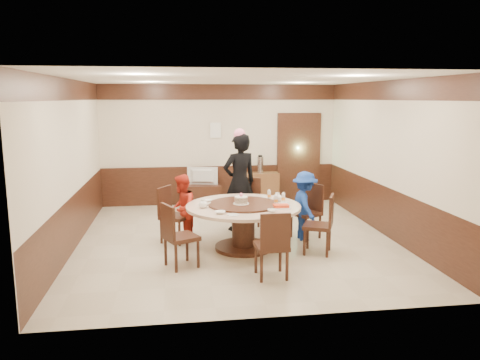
{
  "coord_description": "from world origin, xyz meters",
  "views": [
    {
      "loc": [
        -1.05,
        -7.93,
        2.49
      ],
      "look_at": [
        0.05,
        -0.1,
        1.1
      ],
      "focal_mm": 35.0,
      "sensor_mm": 36.0,
      "label": 1
    }
  ],
  "objects": [
    {
      "name": "notice_left",
      "position": [
        -0.1,
        2.96,
        1.75
      ],
      "size": [
        0.25,
        0.0,
        0.35
      ],
      "primitive_type": "cube",
      "color": "white",
      "rests_on": "room"
    },
    {
      "name": "teapot_right",
      "position": [
        0.67,
        -0.28,
        0.81
      ],
      "size": [
        0.17,
        0.15,
        0.13
      ],
      "primitive_type": "ellipsoid",
      "color": "white",
      "rests_on": "banquet_table"
    },
    {
      "name": "bowl_0",
      "position": [
        -0.5,
        -0.15,
        0.77
      ],
      "size": [
        0.13,
        0.13,
        0.03
      ],
      "primitive_type": "imported",
      "color": "white",
      "rests_on": "banquet_table"
    },
    {
      "name": "television",
      "position": [
        -0.44,
        2.75,
        0.7
      ],
      "size": [
        0.71,
        0.23,
        0.41
      ],
      "primitive_type": "imported",
      "rotation": [
        0.0,
        0.0,
        2.94
      ],
      "color": "gray",
      "rests_on": "tv_stand"
    },
    {
      "name": "saucer_far",
      "position": [
        0.5,
        -0.0,
        0.76
      ],
      "size": [
        0.18,
        0.18,
        0.01
      ],
      "primitive_type": "cylinder",
      "color": "white",
      "rests_on": "banquet_table"
    },
    {
      "name": "person_standing",
      "position": [
        0.15,
        0.67,
        0.92
      ],
      "size": [
        0.78,
        0.64,
        1.84
      ],
      "primitive_type": "imported",
      "rotation": [
        0.0,
        0.0,
        3.49
      ],
      "color": "black",
      "rests_on": "ground"
    },
    {
      "name": "chair_4",
      "position": [
        0.26,
        -1.81,
        0.3
      ],
      "size": [
        0.46,
        0.47,
        0.97
      ],
      "rotation": [
        0.0,
        0.0,
        6.32
      ],
      "color": "#341A10",
      "rests_on": "ground"
    },
    {
      "name": "thermos",
      "position": [
        0.93,
        2.78,
        0.94
      ],
      "size": [
        0.15,
        0.15,
        0.38
      ],
      "primitive_type": "cylinder",
      "color": "silver",
      "rests_on": "side_cabinet"
    },
    {
      "name": "shrimp_platter",
      "position": [
        0.61,
        -0.81,
        0.78
      ],
      "size": [
        0.3,
        0.2,
        0.06
      ],
      "color": "white",
      "rests_on": "banquet_table"
    },
    {
      "name": "banquet_table",
      "position": [
        0.05,
        -0.5,
        0.53
      ],
      "size": [
        1.89,
        1.89,
        0.78
      ],
      "color": "#341A10",
      "rests_on": "ground"
    },
    {
      "name": "chair_2",
      "position": [
        -1.09,
        0.06,
        0.3
      ],
      "size": [
        0.61,
        0.6,
        0.97
      ],
      "rotation": [
        0.0,
        0.0,
        4.17
      ],
      "color": "#341A10",
      "rests_on": "ground"
    },
    {
      "name": "person_red",
      "position": [
        -0.95,
        0.02,
        0.6
      ],
      "size": [
        0.56,
        0.66,
        1.2
      ],
      "primitive_type": "imported",
      "rotation": [
        0.0,
        0.0,
        4.52
      ],
      "color": "red",
      "rests_on": "ground"
    },
    {
      "name": "notice_right",
      "position": [
        0.55,
        2.96,
        1.45
      ],
      "size": [
        0.3,
        0.0,
        0.22
      ],
      "primitive_type": "cube",
      "color": "white",
      "rests_on": "room"
    },
    {
      "name": "bowl_1",
      "position": [
        0.42,
        -1.03,
        0.77
      ],
      "size": [
        0.14,
        0.14,
        0.04
      ],
      "primitive_type": "imported",
      "color": "white",
      "rests_on": "banquet_table"
    },
    {
      "name": "chair_3",
      "position": [
        -1.01,
        -1.2,
        0.3
      ],
      "size": [
        0.59,
        0.59,
        0.97
      ],
      "rotation": [
        0.0,
        0.0,
        5.15
      ],
      "color": "#341A10",
      "rests_on": "ground"
    },
    {
      "name": "chair_5",
      "position": [
        1.23,
        -0.88,
        0.3
      ],
      "size": [
        0.59,
        0.58,
        0.97
      ],
      "rotation": [
        0.0,
        0.0,
        7.43
      ],
      "color": "#341A10",
      "rests_on": "ground"
    },
    {
      "name": "saucer_near",
      "position": [
        -0.2,
        -1.15,
        0.76
      ],
      "size": [
        0.18,
        0.18,
        0.01
      ],
      "primitive_type": "cylinder",
      "color": "white",
      "rests_on": "banquet_table"
    },
    {
      "name": "bottle_0",
      "position": [
        0.59,
        -0.55,
        0.83
      ],
      "size": [
        0.06,
        0.06,
        0.16
      ],
      "primitive_type": "cylinder",
      "color": "silver",
      "rests_on": "banquet_table"
    },
    {
      "name": "side_cabinet",
      "position": [
        0.96,
        2.78,
        0.38
      ],
      "size": [
        0.8,
        0.4,
        0.75
      ],
      "primitive_type": "cube",
      "color": "brown",
      "rests_on": "ground"
    },
    {
      "name": "room",
      "position": [
        0.01,
        0.01,
        1.08
      ],
      "size": [
        6.0,
        6.04,
        2.84
      ],
      "color": "#BFB399",
      "rests_on": "ground"
    },
    {
      "name": "bottle_2",
      "position": [
        0.55,
        -0.15,
        0.83
      ],
      "size": [
        0.06,
        0.06,
        0.16
      ],
      "primitive_type": "cylinder",
      "color": "silver",
      "rests_on": "banquet_table"
    },
    {
      "name": "bowl_2",
      "position": [
        -0.39,
        -1.02,
        0.77
      ],
      "size": [
        0.16,
        0.16,
        0.04
      ],
      "primitive_type": "imported",
      "color": "white",
      "rests_on": "banquet_table"
    },
    {
      "name": "tv_stand",
      "position": [
        -0.44,
        2.75,
        0.25
      ],
      "size": [
        0.85,
        0.45,
        0.5
      ],
      "primitive_type": "cube",
      "color": "#341A10",
      "rests_on": "ground"
    },
    {
      "name": "bowl_3",
      "position": [
        0.72,
        -0.62,
        0.77
      ],
      "size": [
        0.14,
        0.14,
        0.05
      ],
      "primitive_type": "imported",
      "color": "white",
      "rests_on": "banquet_table"
    },
    {
      "name": "person_blue",
      "position": [
        1.2,
        -0.12,
        0.61
      ],
      "size": [
        0.5,
        0.81,
        1.22
      ],
      "primitive_type": "imported",
      "rotation": [
        0.0,
        0.0,
        1.63
      ],
      "color": "navy",
      "rests_on": "ground"
    },
    {
      "name": "chair_1",
      "position": [
        0.3,
        0.72,
        0.3
      ],
      "size": [
        0.59,
        0.6,
        0.97
      ],
      "rotation": [
        0.0,
        0.0,
        2.67
      ],
      "color": "#341A10",
      "rests_on": "ground"
    },
    {
      "name": "bottle_1",
      "position": [
        0.74,
        -0.42,
        0.83
      ],
      "size": [
        0.06,
        0.06,
        0.16
      ],
      "primitive_type": "cylinder",
      "color": "silver",
      "rests_on": "banquet_table"
    },
    {
      "name": "teapot_left",
      "position": [
        -0.62,
        -0.61,
        0.81
      ],
      "size": [
        0.17,
        0.15,
        0.13
      ],
      "primitive_type": "ellipsoid",
      "color": "white",
      "rests_on": "banquet_table"
    },
    {
      "name": "chair_0",
      "position": [
        1.27,
        -0.02,
        0.3
      ],
      "size": [
        0.6,
        0.6,
        0.97
      ],
      "rotation": [
        0.0,
        0.0,
        2.09
      ],
      "color": "#341A10",
      "rests_on": "ground"
    },
    {
      "name": "birthday_cake",
      "position": [
        0.01,
        -0.54,
        0.84
      ],
      "size": [
        0.26,
        0.26,
        0.18
      ],
      "color": "white",
      "rests_on": "banquet_table"
    }
  ]
}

